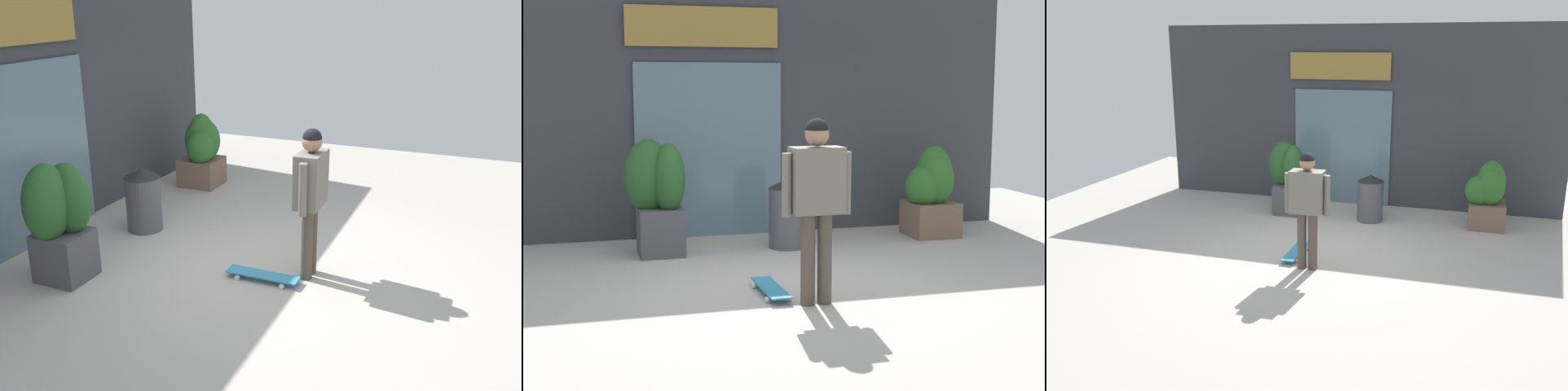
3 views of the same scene
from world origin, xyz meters
TOP-DOWN VIEW (x-y plane):
  - ground_plane at (0.00, 0.00)m, footprint 12.00×12.00m
  - building_facade at (-0.01, 3.01)m, footprint 7.83×0.31m
  - skateboarder at (0.10, -0.58)m, footprint 0.65×0.26m
  - skateboard at (-0.21, -0.15)m, footprint 0.25×0.82m
  - planter_box_left at (-1.02, 1.90)m, footprint 0.69×0.58m
  - planter_box_right at (2.55, 2.05)m, footprint 0.69×0.63m
  - trash_bin at (0.55, 1.87)m, footprint 0.47×0.47m

SIDE VIEW (x-z plane):
  - ground_plane at x=0.00m, z-range 0.00..0.00m
  - skateboard at x=-0.21m, z-range 0.02..0.10m
  - trash_bin at x=0.55m, z-range 0.00..0.85m
  - planter_box_right at x=2.55m, z-range 0.02..1.20m
  - planter_box_left at x=-1.02m, z-range 0.09..1.43m
  - skateboarder at x=0.10m, z-range 0.19..1.88m
  - building_facade at x=-0.01m, z-range -0.02..3.44m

